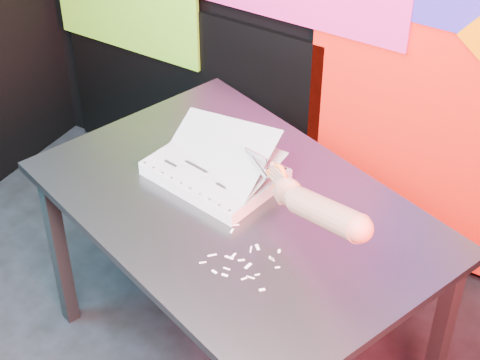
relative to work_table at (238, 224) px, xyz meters
The scene contains 7 objects.
room 0.92m from the work_table, 91.92° to the right, with size 3.01×3.01×2.71m.
backdrop 0.89m from the work_table, 87.29° to the left, with size 2.88×0.05×2.08m.
work_table is the anchor object (origin of this frame).
printout_stack 0.19m from the work_table, 149.49° to the left, with size 0.45×0.36×0.21m.
scissors 0.27m from the work_table, ahead, with size 0.21×0.12×0.13m.
hand_forearm 0.44m from the work_table, 17.24° to the right, with size 0.40×0.25×0.19m.
paper_clippings 0.27m from the work_table, 55.76° to the right, with size 0.22×0.22×0.00m.
Camera 1 is at (1.02, -1.02, 2.36)m, focal length 60.00 mm.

